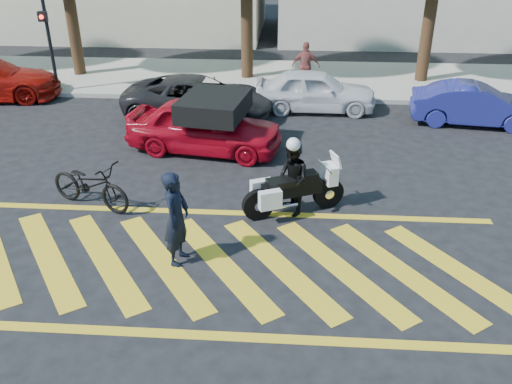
# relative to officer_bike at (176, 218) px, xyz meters

# --- Properties ---
(ground) EXTENTS (90.00, 90.00, 0.00)m
(ground) POSITION_rel_officer_bike_xyz_m (0.30, -0.06, -0.92)
(ground) COLOR black
(ground) RESTS_ON ground
(sidewalk) EXTENTS (60.00, 5.00, 0.15)m
(sidewalk) POSITION_rel_officer_bike_xyz_m (0.30, 11.94, -0.84)
(sidewalk) COLOR #9E998E
(sidewalk) RESTS_ON ground
(crosswalk) EXTENTS (12.33, 4.00, 0.01)m
(crosswalk) POSITION_rel_officer_bike_xyz_m (0.26, -0.06, -0.91)
(crosswalk) COLOR gold
(crosswalk) RESTS_ON ground
(signal_pole) EXTENTS (0.28, 0.43, 3.20)m
(signal_pole) POSITION_rel_officer_bike_xyz_m (-6.20, 9.67, 1.00)
(signal_pole) COLOR black
(signal_pole) RESTS_ON ground
(officer_bike) EXTENTS (0.55, 0.73, 1.83)m
(officer_bike) POSITION_rel_officer_bike_xyz_m (0.00, 0.00, 0.00)
(officer_bike) COLOR black
(officer_bike) RESTS_ON ground
(bicycle) EXTENTS (2.17, 1.45, 1.08)m
(bicycle) POSITION_rel_officer_bike_xyz_m (-2.31, 1.94, -0.38)
(bicycle) COLOR black
(bicycle) RESTS_ON ground
(police_motorcycle) EXTENTS (2.18, 1.24, 1.02)m
(police_motorcycle) POSITION_rel_officer_bike_xyz_m (2.09, 1.92, -0.36)
(police_motorcycle) COLOR black
(police_motorcycle) RESTS_ON ground
(officer_moto) EXTENTS (0.87, 0.96, 1.61)m
(officer_moto) POSITION_rel_officer_bike_xyz_m (2.07, 1.94, -0.11)
(officer_moto) COLOR black
(officer_moto) RESTS_ON ground
(red_convertible) EXTENTS (4.35, 2.31, 1.41)m
(red_convertible) POSITION_rel_officer_bike_xyz_m (-0.29, 5.18, -0.21)
(red_convertible) COLOR #A40718
(red_convertible) RESTS_ON ground
(parked_mid_left) EXTENTS (4.69, 2.33, 1.28)m
(parked_mid_left) POSITION_rel_officer_bike_xyz_m (-0.88, 7.74, -0.28)
(parked_mid_left) COLOR black
(parked_mid_left) RESTS_ON ground
(parked_mid_right) EXTENTS (3.90, 1.59, 1.32)m
(parked_mid_right) POSITION_rel_officer_bike_xyz_m (2.75, 8.68, -0.25)
(parked_mid_right) COLOR silver
(parked_mid_right) RESTS_ON ground
(parked_right) EXTENTS (3.85, 1.79, 1.22)m
(parked_right) POSITION_rel_officer_bike_xyz_m (7.51, 7.74, -0.30)
(parked_right) COLOR navy
(parked_right) RESTS_ON ground
(pedestrian_right) EXTENTS (1.00, 0.48, 1.65)m
(pedestrian_right) POSITION_rel_officer_bike_xyz_m (2.46, 10.45, 0.06)
(pedestrian_right) COLOR #954944
(pedestrian_right) RESTS_ON sidewalk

